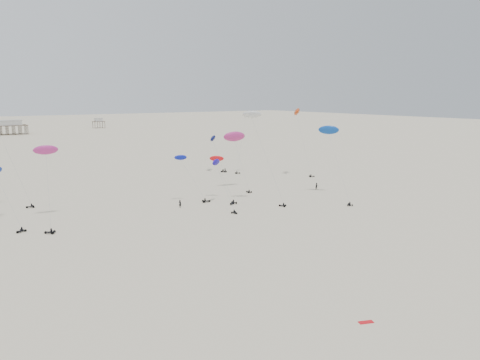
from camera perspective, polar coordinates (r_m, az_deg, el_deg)
ground_plane at (r=211.19m, az=-17.42°, el=2.64°), size 900.00×900.00×0.00m
pavilion_main at (r=354.91m, az=-26.21°, el=5.68°), size 21.00×13.00×9.80m
pavilion_small at (r=399.87m, az=-16.84°, el=6.60°), size 9.00×7.00×8.00m
rig_0 at (r=113.72m, az=-2.39°, el=0.72°), size 5.39×15.05×15.68m
rig_1 at (r=119.26m, az=-2.12°, el=0.65°), size 4.41×12.36×12.96m
rig_2 at (r=164.25m, az=-3.11°, el=4.44°), size 5.38×8.56×12.93m
rig_3 at (r=117.96m, az=-5.72°, el=0.14°), size 6.97×7.44×12.14m
rig_4 at (r=116.62m, az=2.02°, el=6.37°), size 5.47×13.71×23.60m
rig_7 at (r=160.93m, az=0.37°, el=5.72°), size 7.73×4.08×21.00m
rig_8 at (r=109.72m, az=-27.00°, el=-0.70°), size 5.02×17.02×16.87m
rig_10 at (r=156.78m, az=7.11°, el=7.57°), size 5.88×10.63×22.56m
rig_11 at (r=134.74m, az=-0.60°, el=4.97°), size 7.04×11.99×17.35m
rig_12 at (r=127.82m, az=11.03°, el=5.04°), size 10.53×18.59×22.52m
rig_13 at (r=108.52m, az=-22.54°, el=1.97°), size 7.30×17.42×20.10m
spectator_0 at (r=113.05m, az=-7.31°, el=-3.34°), size 0.89×0.96×2.18m
spectator_1 at (r=135.34m, az=9.33°, el=-1.12°), size 1.07×0.63×2.18m
spectator_3 at (r=161.75m, az=-1.84°, el=0.88°), size 0.79×0.61×1.98m
grounded_kite_b at (r=59.83m, az=15.10°, el=-16.42°), size 1.93×1.29×0.07m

